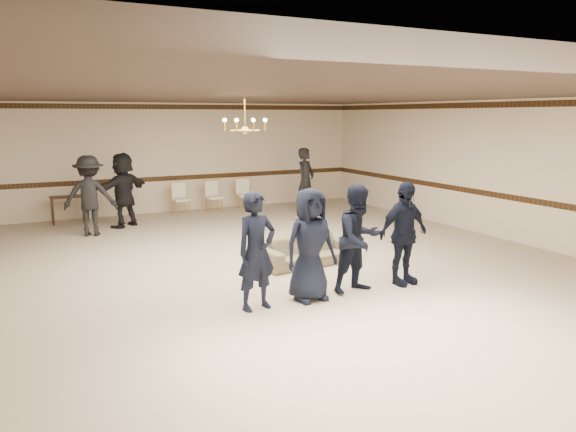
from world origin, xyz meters
name	(u,v)px	position (x,y,z in m)	size (l,w,h in m)	color
room	(267,185)	(0.00, 0.00, 1.60)	(12.01, 14.01, 3.21)	#BDAA91
chair_rail	(169,178)	(0.00, 6.99, 1.00)	(12.00, 0.02, 0.14)	#3A2311
crown_molding	(166,107)	(0.00, 6.99, 3.08)	(12.00, 0.02, 0.14)	#3A2311
chandelier	(245,113)	(0.00, 1.00, 2.88)	(0.94, 0.94, 0.89)	gold
boy_a	(257,251)	(-0.98, -1.77, 0.88)	(0.64, 0.42, 1.76)	black
boy_b	(310,245)	(-0.08, -1.77, 0.88)	(0.86, 0.56, 1.76)	black
boy_c	(359,239)	(0.82, -1.77, 0.88)	(0.86, 0.67, 1.76)	black
boy_d	(404,233)	(1.72, -1.77, 0.88)	(1.03, 0.43, 1.76)	black
settee	(307,251)	(0.86, 0.02, 0.27)	(1.85, 0.73, 0.54)	#6F664A
adult_left	(90,196)	(-2.52, 4.62, 0.96)	(1.24, 0.71, 1.92)	black
adult_mid	(123,190)	(-1.62, 5.32, 0.96)	(1.78, 0.57, 1.92)	black
adult_right	(306,181)	(3.48, 4.92, 0.96)	(0.70, 0.46, 1.92)	black
banquet_chair_left	(181,199)	(0.12, 6.27, 0.46)	(0.45, 0.45, 0.93)	#F2E8CC
banquet_chair_mid	(214,197)	(1.12, 6.27, 0.46)	(0.45, 0.45, 0.93)	#F2E8CC
banquet_chair_right	(245,195)	(2.12, 6.27, 0.46)	(0.45, 0.45, 0.93)	#F2E8CC
console_table	(68,209)	(-2.88, 6.47, 0.37)	(0.88, 0.37, 0.74)	#351E11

